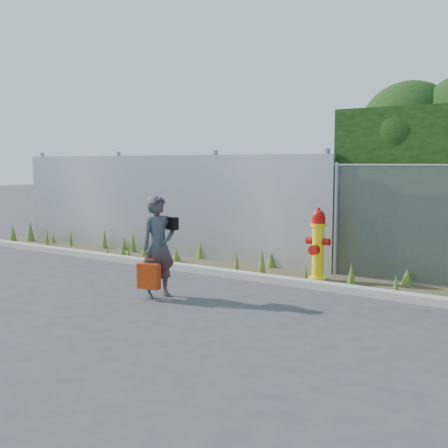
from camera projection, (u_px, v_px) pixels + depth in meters
ground at (187, 300)px, 8.35m from camera, size 80.00×80.00×0.00m
curb at (251, 276)px, 9.82m from camera, size 16.00×0.22×0.12m
weed_strip at (284, 267)px, 10.25m from camera, size 16.00×1.32×0.54m
corrugated_fence at (156, 205)px, 12.52m from camera, size 8.50×0.21×2.30m
fire_hydrant at (318, 246)px, 9.66m from camera, size 0.43×0.38×1.27m
woman at (158, 247)px, 8.48m from camera, size 0.55×0.66×1.55m
red_tote_bag at (149, 276)px, 8.33m from camera, size 0.34×0.13×0.45m
black_shoulder_bag at (171, 223)px, 8.55m from camera, size 0.26×0.11×0.19m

